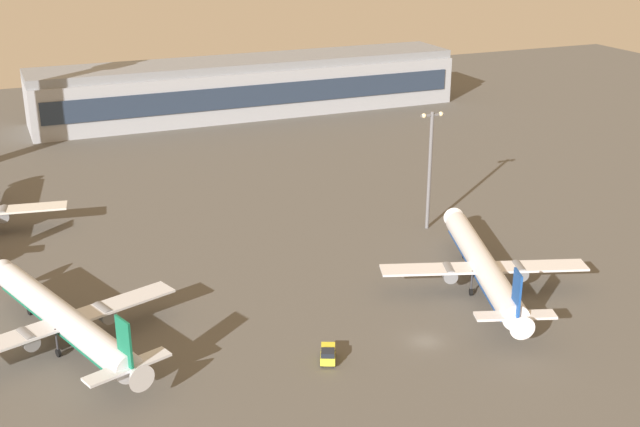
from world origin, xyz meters
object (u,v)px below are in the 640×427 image
Objects in this scene: cargo_loader at (328,354)px; airplane_far_stand at (64,319)px; apron_light_west at (430,162)px; airplane_terminal_side at (483,266)px.

airplane_far_stand is at bearing -5.17° from cargo_loader.
apron_light_west is (37.45, 38.31, 12.15)m from cargo_loader.
airplane_terminal_side is at bearing -101.17° from apron_light_west.
airplane_terminal_side is at bearing -25.80° from airplane_far_stand.
airplane_far_stand is at bearing -167.54° from airplane_terminal_side.
airplane_far_stand reaches higher than cargo_loader.
apron_light_west is at bearing -109.87° from cargo_loader.
airplane_terminal_side is 1.81× the size of apron_light_west.
apron_light_west is (5.38, 27.22, 9.15)m from airplane_terminal_side.
apron_light_west is at bearing -3.42° from airplane_far_stand.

